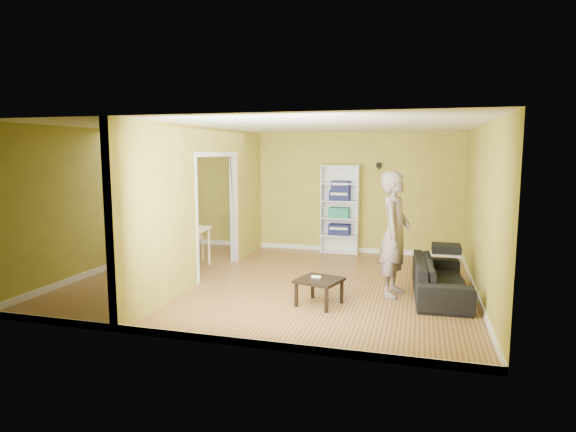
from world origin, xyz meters
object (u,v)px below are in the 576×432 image
object	(u,v)px
bookshelf	(340,209)
chair_near	(164,251)
dining_table	(174,232)
person	(395,223)
chair_left	(139,240)
chair_far	(191,236)
sofa	(441,272)
coffee_table	(319,283)

from	to	relation	value
bookshelf	chair_near	size ratio (longest dim) A/B	2.17
chair_near	bookshelf	bearing A→B (deg)	61.88
dining_table	person	bearing A→B (deg)	-9.34
person	chair_left	world-z (taller)	person
bookshelf	chair_near	world-z (taller)	bookshelf
person	chair_far	bearing A→B (deg)	81.60
sofa	bookshelf	bearing A→B (deg)	33.20
coffee_table	chair_near	xyz separation A→B (m)	(-3.02, 0.93, 0.11)
chair_near	chair_far	distance (m)	1.17
sofa	chair_far	bearing A→B (deg)	73.41
bookshelf	coffee_table	xyz separation A→B (m)	(0.30, -3.66, -0.62)
bookshelf	coffee_table	size ratio (longest dim) A/B	3.30
person	dining_table	world-z (taller)	person
dining_table	chair_far	world-z (taller)	chair_far
chair_near	person	bearing A→B (deg)	14.77
bookshelf	chair_far	distance (m)	3.21
person	chair_far	world-z (taller)	person
bookshelf	dining_table	bearing A→B (deg)	-141.83
chair_left	chair_far	world-z (taller)	chair_far
chair_far	chair_near	bearing A→B (deg)	108.54
bookshelf	sofa	bearing A→B (deg)	-54.14
dining_table	chair_near	world-z (taller)	chair_near
chair_near	chair_far	size ratio (longest dim) A/B	0.85
bookshelf	dining_table	size ratio (longest dim) A/B	1.57
person	bookshelf	bearing A→B (deg)	33.61
bookshelf	coffee_table	bearing A→B (deg)	-85.35
sofa	person	world-z (taller)	person
bookshelf	chair_near	bearing A→B (deg)	-134.84
bookshelf	dining_table	distance (m)	3.57
coffee_table	chair_far	distance (m)	3.72
chair_left	person	bearing A→B (deg)	84.53
person	bookshelf	distance (m)	3.15
sofa	dining_table	bearing A→B (deg)	80.79
sofa	chair_left	distance (m)	5.56
dining_table	chair_left	xyz separation A→B (m)	(-0.75, -0.02, -0.18)
bookshelf	chair_far	xyz separation A→B (m)	(-2.77, -1.57, -0.44)
coffee_table	chair_near	size ratio (longest dim) A/B	0.66
sofa	person	size ratio (longest dim) A/B	0.88
sofa	chair_near	bearing A→B (deg)	87.18
person	coffee_table	distance (m)	1.49
person	bookshelf	size ratio (longest dim) A/B	1.17
sofa	chair_far	world-z (taller)	chair_far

